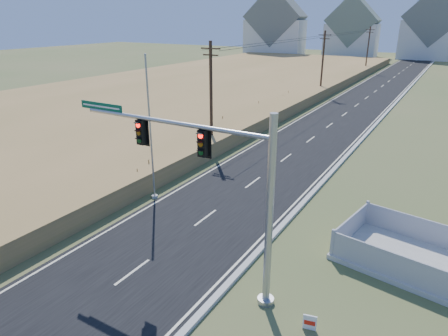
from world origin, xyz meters
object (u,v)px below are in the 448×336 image
(traffic_signal_mast, at_px, (225,185))
(flagpole, at_px, (151,145))
(fence_enclosure, at_px, (412,258))
(open_sign, at_px, (310,323))

(traffic_signal_mast, bearing_deg, flagpole, 146.99)
(traffic_signal_mast, distance_m, fence_enclosure, 9.87)
(fence_enclosure, relative_size, open_sign, 11.35)
(traffic_signal_mast, relative_size, flagpole, 1.10)
(open_sign, xyz_separation_m, flagpole, (-12.27, 6.03, 3.20))
(fence_enclosure, bearing_deg, traffic_signal_mast, -128.27)
(flagpole, bearing_deg, fence_enclosure, 1.53)
(fence_enclosure, relative_size, flagpole, 0.79)
(fence_enclosure, xyz_separation_m, open_sign, (-2.67, -6.43, 0.04))
(traffic_signal_mast, xyz_separation_m, flagpole, (-8.36, 5.47, -1.17))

